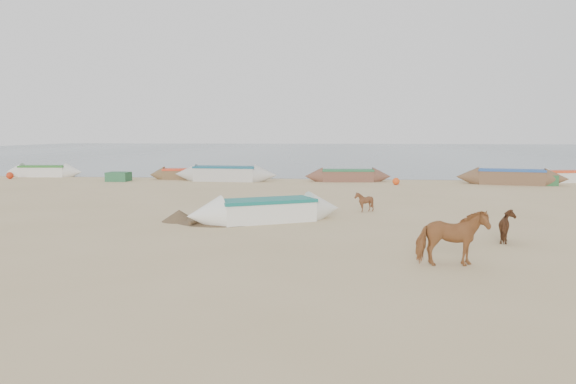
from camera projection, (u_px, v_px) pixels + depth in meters
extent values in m
plane|color=tan|center=(274.00, 238.00, 17.06)|extent=(140.00, 140.00, 0.00)
plane|color=slate|center=(335.00, 151.00, 98.14)|extent=(160.00, 160.00, 0.00)
imported|color=#995E32|center=(452.00, 238.00, 13.47)|extent=(1.70, 0.89, 1.39)
imported|color=#59321C|center=(364.00, 202.00, 22.70)|extent=(0.81, 0.74, 0.83)
imported|color=#54301B|center=(509.00, 227.00, 16.39)|extent=(0.95, 1.06, 0.94)
cone|color=brown|center=(223.00, 214.00, 20.73)|extent=(4.73, 4.73, 0.45)
cube|color=#2C623D|center=(119.00, 177.00, 37.05)|extent=(1.40, 1.20, 0.60)
sphere|color=#DD4714|center=(396.00, 181.00, 34.46)|extent=(0.44, 0.44, 0.44)
cube|color=gray|center=(218.00, 176.00, 38.06)|extent=(1.20, 1.10, 0.56)
cube|color=#2A5D32|center=(543.00, 180.00, 34.20)|extent=(1.50, 1.20, 0.64)
sphere|color=red|center=(10.00, 175.00, 38.82)|extent=(0.48, 0.48, 0.48)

